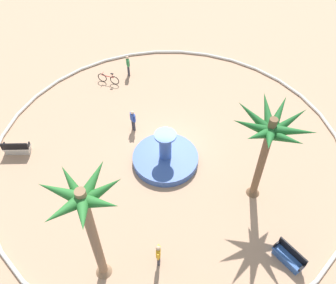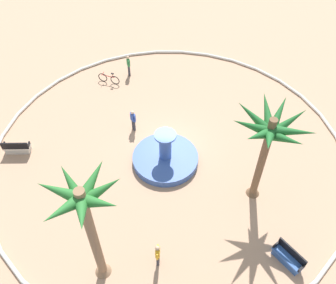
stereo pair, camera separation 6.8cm
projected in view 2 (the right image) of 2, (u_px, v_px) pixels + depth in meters
The scene contains 11 objects.
ground_plane at pixel (169, 150), 22.54m from camera, with size 80.00×80.00×0.00m, color tan.
plaza_curb at pixel (169, 149), 22.46m from camera, with size 21.58×21.58×0.20m, color silver.
fountain at pixel (165, 158), 21.68m from camera, with size 3.91×3.91×2.29m.
palm_tree_near_fountain at pixel (270, 134), 16.86m from camera, with size 3.94×3.98×5.92m.
palm_tree_by_curb at pixel (86, 212), 13.44m from camera, with size 3.27×3.25×6.81m.
bench_east at pixel (17, 148), 22.15m from camera, with size 1.65×0.68×1.00m.
bench_north at pixel (288, 258), 17.35m from camera, with size 1.46×1.51×1.00m.
bicycle_red_frame at pixel (109, 79), 26.82m from camera, with size 1.68×0.56×0.94m.
person_cyclist_helmet at pixel (129, 65), 27.06m from camera, with size 0.32×0.49×1.68m.
person_cyclist_photo at pixel (158, 254), 16.89m from camera, with size 0.22×0.53×1.62m.
person_pedestrian_stroll at pixel (133, 119), 23.10m from camera, with size 0.39×0.41×1.61m.
Camera 2 is at (-1.42, 14.94, 16.82)m, focal length 38.97 mm.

